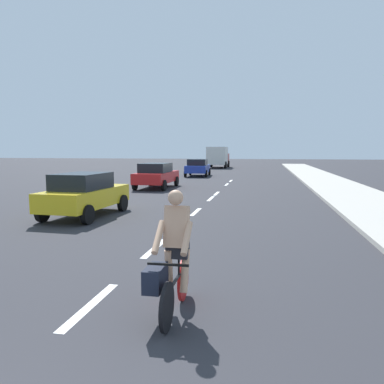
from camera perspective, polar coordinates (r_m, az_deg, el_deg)
The scene contains 14 objects.
ground_plane at distance 21.32m, azimuth 4.14°, elevation 0.06°, with size 160.00×160.00×0.00m, color #2D2D33.
sidewalk_strip at distance 23.58m, azimuth 22.17°, elevation 0.38°, with size 3.60×80.00×0.14m, color #B2ADA3.
lane_stripe_1 at distance 6.14m, azimuth -15.41°, elevation -16.51°, with size 0.16×1.80×0.01m, color white.
lane_stripe_2 at distance 9.14m, azimuth -5.74°, elevation -8.60°, with size 0.16×1.80×0.01m, color white.
lane_stripe_3 at distance 14.29m, azimuth 0.60°, elevation -3.08°, with size 0.16×1.80×0.01m, color white.
lane_stripe_4 at distance 18.20m, azimuth 2.92°, elevation -1.02°, with size 0.16×1.80×0.01m, color white.
lane_stripe_5 at distance 20.35m, azimuth 3.80°, elevation -0.23°, with size 0.16×1.80×0.01m, color white.
lane_stripe_6 at distance 25.78m, azimuth 5.38°, elevation 1.17°, with size 0.16×1.80×0.01m, color white.
lane_stripe_7 at distance 28.88m, azimuth 6.01°, elevation 1.73°, with size 0.16×1.80×0.01m, color white.
cyclist at distance 5.36m, azimuth -3.14°, elevation -10.29°, with size 0.63×1.71×1.82m.
parked_car_yellow at distance 13.76m, azimuth -16.24°, elevation -0.21°, with size 1.99×4.02×1.57m.
parked_car_red at distance 23.31m, azimuth -5.52°, elevation 2.67°, with size 2.04×4.35×1.57m.
parked_car_blue at distance 33.90m, azimuth 0.90°, elevation 3.88°, with size 2.22×4.49×1.57m.
delivery_truck at distance 50.22m, azimuth 4.04°, elevation 5.46°, with size 2.68×6.24×2.80m.
Camera 1 is at (2.59, -1.03, 2.38)m, focal length 34.56 mm.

